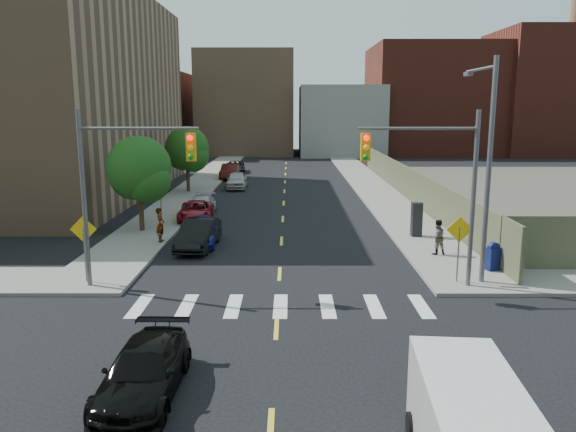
{
  "coord_description": "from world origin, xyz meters",
  "views": [
    {
      "loc": [
        0.42,
        -15.3,
        7.12
      ],
      "look_at": [
        0.36,
        10.81,
        2.0
      ],
      "focal_mm": 35.0,
      "sensor_mm": 36.0,
      "label": 1
    }
  ],
  "objects_px": {
    "parked_car_grey": "(235,167)",
    "black_sedan": "(144,371)",
    "parked_car_blue": "(201,230)",
    "pedestrian_west": "(160,225)",
    "mailbox": "(493,257)",
    "payphone": "(417,219)",
    "parked_car_silver": "(201,205)",
    "parked_car_red": "(196,211)",
    "parked_car_white": "(237,180)",
    "parked_car_maroon": "(230,172)",
    "pedestrian_east": "(437,237)",
    "parked_car_black": "(198,234)"
  },
  "relations": [
    {
      "from": "parked_car_maroon",
      "to": "pedestrian_east",
      "type": "height_order",
      "value": "pedestrian_east"
    },
    {
      "from": "parked_car_blue",
      "to": "black_sedan",
      "type": "xyz_separation_m",
      "value": [
        1.0,
        -15.69,
        -0.1
      ]
    },
    {
      "from": "parked_car_black",
      "to": "pedestrian_west",
      "type": "xyz_separation_m",
      "value": [
        -2.1,
        0.83,
        0.31
      ]
    },
    {
      "from": "mailbox",
      "to": "pedestrian_west",
      "type": "relative_size",
      "value": 0.7
    },
    {
      "from": "parked_car_blue",
      "to": "pedestrian_west",
      "type": "distance_m",
      "value": 2.12
    },
    {
      "from": "parked_car_grey",
      "to": "pedestrian_west",
      "type": "bearing_deg",
      "value": -97.34
    },
    {
      "from": "parked_car_red",
      "to": "parked_car_silver",
      "type": "bearing_deg",
      "value": 85.21
    },
    {
      "from": "parked_car_blue",
      "to": "pedestrian_east",
      "type": "height_order",
      "value": "pedestrian_east"
    },
    {
      "from": "parked_car_blue",
      "to": "black_sedan",
      "type": "height_order",
      "value": "parked_car_blue"
    },
    {
      "from": "black_sedan",
      "to": "mailbox",
      "type": "bearing_deg",
      "value": 41.17
    },
    {
      "from": "parked_car_white",
      "to": "black_sedan",
      "type": "distance_m",
      "value": 36.0
    },
    {
      "from": "mailbox",
      "to": "pedestrian_east",
      "type": "distance_m",
      "value": 3.17
    },
    {
      "from": "parked_car_red",
      "to": "pedestrian_west",
      "type": "bearing_deg",
      "value": -102.18
    },
    {
      "from": "parked_car_silver",
      "to": "pedestrian_east",
      "type": "relative_size",
      "value": 2.5
    },
    {
      "from": "parked_car_white",
      "to": "pedestrian_west",
      "type": "bearing_deg",
      "value": -97.09
    },
    {
      "from": "parked_car_black",
      "to": "pedestrian_west",
      "type": "height_order",
      "value": "pedestrian_west"
    },
    {
      "from": "parked_car_white",
      "to": "parked_car_red",
      "type": "bearing_deg",
      "value": -96.44
    },
    {
      "from": "parked_car_white",
      "to": "payphone",
      "type": "xyz_separation_m",
      "value": [
        11.54,
        -19.04,
        0.34
      ]
    },
    {
      "from": "parked_car_grey",
      "to": "black_sedan",
      "type": "relative_size",
      "value": 1.0
    },
    {
      "from": "parked_car_black",
      "to": "parked_car_blue",
      "type": "bearing_deg",
      "value": 94.05
    },
    {
      "from": "parked_car_blue",
      "to": "parked_car_white",
      "type": "bearing_deg",
      "value": 89.77
    },
    {
      "from": "pedestrian_west",
      "to": "pedestrian_east",
      "type": "bearing_deg",
      "value": -102.58
    },
    {
      "from": "payphone",
      "to": "mailbox",
      "type": "bearing_deg",
      "value": -77.95
    },
    {
      "from": "mailbox",
      "to": "pedestrian_east",
      "type": "height_order",
      "value": "pedestrian_east"
    },
    {
      "from": "pedestrian_east",
      "to": "black_sedan",
      "type": "bearing_deg",
      "value": 37.97
    },
    {
      "from": "parked_car_red",
      "to": "parked_car_grey",
      "type": "xyz_separation_m",
      "value": [
        0.0,
        26.52,
        0.0
      ]
    },
    {
      "from": "parked_car_red",
      "to": "parked_car_silver",
      "type": "height_order",
      "value": "parked_car_red"
    },
    {
      "from": "mailbox",
      "to": "pedestrian_east",
      "type": "relative_size",
      "value": 0.74
    },
    {
      "from": "parked_car_silver",
      "to": "parked_car_white",
      "type": "bearing_deg",
      "value": 83.56
    },
    {
      "from": "parked_car_red",
      "to": "parked_car_grey",
      "type": "distance_m",
      "value": 26.52
    },
    {
      "from": "parked_car_red",
      "to": "parked_car_maroon",
      "type": "distance_m",
      "value": 20.77
    },
    {
      "from": "pedestrian_west",
      "to": "mailbox",
      "type": "bearing_deg",
      "value": -110.67
    },
    {
      "from": "parked_car_grey",
      "to": "payphone",
      "type": "bearing_deg",
      "value": -73.67
    },
    {
      "from": "mailbox",
      "to": "payphone",
      "type": "relative_size",
      "value": 0.67
    },
    {
      "from": "parked_car_grey",
      "to": "pedestrian_east",
      "type": "bearing_deg",
      "value": -75.71
    },
    {
      "from": "parked_car_grey",
      "to": "mailbox",
      "type": "xyz_separation_m",
      "value": [
        14.7,
        -37.86,
        0.14
      ]
    },
    {
      "from": "parked_car_black",
      "to": "black_sedan",
      "type": "height_order",
      "value": "parked_car_black"
    },
    {
      "from": "mailbox",
      "to": "parked_car_white",
      "type": "bearing_deg",
      "value": 98.34
    },
    {
      "from": "black_sedan",
      "to": "mailbox",
      "type": "xyz_separation_m",
      "value": [
        12.4,
        10.45,
        0.11
      ]
    },
    {
      "from": "parked_car_red",
      "to": "payphone",
      "type": "relative_size",
      "value": 2.38
    },
    {
      "from": "parked_car_silver",
      "to": "pedestrian_west",
      "type": "bearing_deg",
      "value": -95.61
    },
    {
      "from": "parked_car_black",
      "to": "mailbox",
      "type": "xyz_separation_m",
      "value": [
        13.4,
        -4.33,
        0.02
      ]
    },
    {
      "from": "parked_car_silver",
      "to": "parked_car_maroon",
      "type": "bearing_deg",
      "value": 89.79
    },
    {
      "from": "pedestrian_east",
      "to": "pedestrian_west",
      "type": "bearing_deg",
      "value": -23.2
    },
    {
      "from": "payphone",
      "to": "pedestrian_west",
      "type": "xyz_separation_m",
      "value": [
        -13.64,
        -1.33,
        -0.03
      ]
    },
    {
      "from": "payphone",
      "to": "parked_car_blue",
      "type": "bearing_deg",
      "value": -177.64
    },
    {
      "from": "parked_car_grey",
      "to": "pedestrian_east",
      "type": "height_order",
      "value": "pedestrian_east"
    },
    {
      "from": "parked_car_white",
      "to": "black_sedan",
      "type": "bearing_deg",
      "value": -89.61
    },
    {
      "from": "parked_car_black",
      "to": "parked_car_red",
      "type": "distance_m",
      "value": 7.13
    },
    {
      "from": "pedestrian_west",
      "to": "parked_car_silver",
      "type": "bearing_deg",
      "value": -7.65
    }
  ]
}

